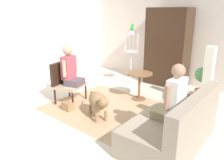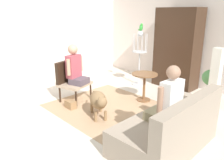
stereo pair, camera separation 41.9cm
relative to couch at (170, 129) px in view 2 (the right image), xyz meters
name	(u,v)px [view 2 (the right image)]	position (x,y,z in m)	size (l,w,h in m)	color
ground_plane	(116,113)	(-1.44, 0.25, -0.31)	(7.15, 7.15, 0.00)	beige
back_wall	(190,34)	(-1.44, 3.10, 1.11)	(6.56, 0.12, 2.85)	silver
left_wall	(50,33)	(-4.48, 0.55, 1.11)	(0.12, 6.17, 2.85)	silver
area_rug	(116,110)	(-1.51, 0.35, -0.31)	(2.82, 2.12, 0.01)	tan
couch	(170,129)	(0.00, 0.00, 0.00)	(1.00, 1.75, 0.90)	gray
armchair	(71,78)	(-2.72, 0.03, 0.22)	(0.74, 0.80, 0.94)	black
person_on_couch	(168,101)	(-0.05, -0.03, 0.47)	(0.46, 0.55, 0.89)	#8A7E5C
person_on_armchair	(75,67)	(-2.58, 0.08, 0.50)	(0.49, 0.51, 0.90)	#574A55
round_end_table	(144,82)	(-1.47, 1.22, 0.15)	(0.59, 0.59, 0.66)	brown
dog	(98,100)	(-1.53, -0.12, 0.05)	(0.82, 0.56, 0.58)	olive
bird_cage_stand	(139,58)	(-2.33, 2.05, 0.48)	(0.40, 0.40, 1.52)	silver
parrot	(141,27)	(-2.31, 2.05, 1.31)	(0.17, 0.10, 0.19)	green
potted_plant	(210,86)	(-0.29, 2.03, 0.16)	(0.39, 0.39, 0.83)	#996047
column_lamp	(215,81)	(-0.14, 1.84, 0.35)	(0.20, 0.20, 1.34)	#4C4742
armoire_cabinet	(177,49)	(-1.56, 2.69, 0.75)	(1.15, 0.56, 2.12)	#382316
handbag	(71,104)	(-2.29, -0.28, -0.22)	(0.25, 0.16, 0.18)	#99724C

